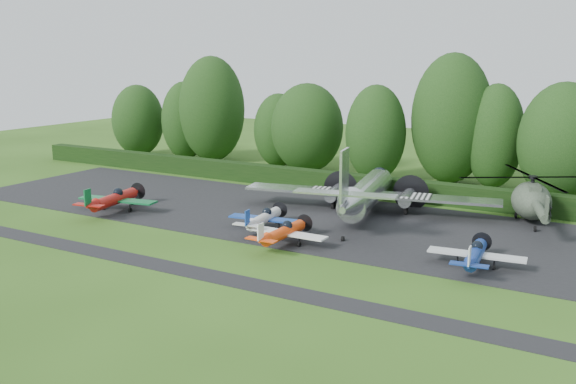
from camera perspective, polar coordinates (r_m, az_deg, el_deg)
The scene contains 19 objects.
ground at distance 46.60m, azimuth -3.26°, elevation -5.14°, with size 160.00×160.00×0.00m, color #2D5016.
apron at distance 54.89m, azimuth 2.49°, elevation -2.44°, with size 70.00×18.00×0.01m, color black.
taxiway_verge at distance 41.98m, azimuth -7.80°, elevation -7.21°, with size 70.00×2.00×0.00m, color black.
hedgerow at distance 64.57m, azimuth 7.04°, elevation -0.29°, with size 90.00×1.60×2.00m, color black.
transport_plane at distance 56.06m, azimuth 6.87°, elevation -0.08°, with size 22.70×17.41×7.28m.
light_plane_red at distance 59.11m, azimuth -15.18°, elevation -0.61°, with size 7.47×7.85×2.87m.
light_plane_white at distance 51.23m, azimuth -2.11°, elevation -2.35°, with size 6.31×6.64×2.43m.
light_plane_orange at distance 47.19m, azimuth -0.38°, elevation -3.60°, with size 6.37×6.70×2.45m.
light_plane_blue at distance 43.95m, azimuth 16.35°, elevation -5.33°, with size 6.33×6.65×2.43m.
helicopter at distance 57.22m, azimuth 20.81°, elevation -0.46°, with size 12.26×14.35×3.95m.
tree_1 at distance 79.75m, azimuth -0.85°, elevation 5.50°, with size 6.14×6.14×9.13m.
tree_2 at distance 71.31m, azimuth 7.79°, elevation 5.19°, with size 6.65×6.65×10.63m.
tree_4 at distance 86.82m, azimuth -9.15°, elevation 6.29°, with size 6.21×6.21×10.33m.
tree_5 at distance 84.38m, azimuth -6.79°, elevation 7.32°, with size 8.52×8.52×13.63m.
tree_6 at distance 70.18m, azimuth 17.92°, elevation 4.72°, with size 5.92×5.92×10.93m.
tree_7 at distance 91.00m, azimuth -13.20°, elevation 6.21°, with size 7.04×7.04×9.76m.
tree_8 at distance 66.41m, azimuth 23.21°, elevation 4.12°, with size 8.27×8.27×11.35m.
tree_9 at distance 76.01m, azimuth 1.71°, elevation 5.70°, with size 8.55×8.55×10.54m.
tree_10 at distance 71.43m, azimuth 14.33°, elevation 6.32°, with size 8.59×8.59×14.04m.
Camera 1 is at (24.58, -37.07, 13.89)m, focal length 40.00 mm.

